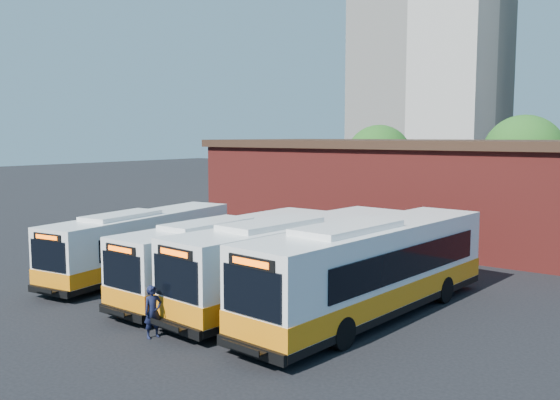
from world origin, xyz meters
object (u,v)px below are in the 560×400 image
Objects in this scene: bus_west at (142,245)px; bus_east at (372,272)px; transit_worker at (153,312)px; bus_mideast at (297,264)px; bus_midwest at (231,258)px.

bus_east reaches higher than bus_west.
transit_worker is (7.43, -5.83, -0.54)m from bus_west.
bus_east is (12.07, 0.66, 0.23)m from bus_west.
bus_east is at bearing 7.58° from bus_mideast.
bus_midwest is at bearing 31.06° from transit_worker.
bus_mideast reaches higher than bus_midwest.
bus_mideast is (8.78, 0.51, 0.16)m from bus_west.
bus_midwest is at bearing -167.38° from bus_mideast.
bus_midwest is 6.21m from transit_worker.
bus_midwest reaches higher than transit_worker.
bus_midwest is (5.63, 0.08, 0.05)m from bus_west.
bus_west is at bearing -172.30° from bus_east.
bus_west is 0.86× the size of bus_east.
transit_worker is at bearing -72.04° from bus_midwest.
bus_west is at bearing -178.16° from bus_midwest.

